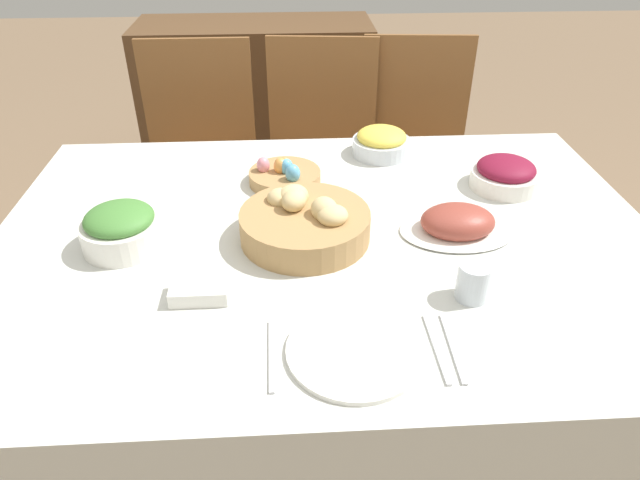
% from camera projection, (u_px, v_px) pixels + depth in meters
% --- Properties ---
extents(ground_plane, '(12.00, 12.00, 0.00)m').
position_uv_depth(ground_plane, '(325.00, 438.00, 1.78)').
color(ground_plane, '#7F664C').
extents(dining_table, '(1.59, 1.13, 0.76)m').
position_uv_depth(dining_table, '(326.00, 350.00, 1.57)').
color(dining_table, silver).
rests_on(dining_table, ground).
extents(chair_far_right, '(0.45, 0.45, 0.97)m').
position_uv_depth(chair_far_right, '(414.00, 160.00, 2.25)').
color(chair_far_right, brown).
rests_on(chair_far_right, ground).
extents(chair_far_left, '(0.42, 0.42, 0.97)m').
position_uv_depth(chair_far_left, '(201.00, 165.00, 2.21)').
color(chair_far_left, brown).
rests_on(chair_far_left, ground).
extents(chair_far_center, '(0.46, 0.46, 0.97)m').
position_uv_depth(chair_far_center, '(321.00, 162.00, 2.23)').
color(chair_far_center, brown).
rests_on(chair_far_center, ground).
extents(sideboard, '(1.13, 0.44, 0.87)m').
position_uv_depth(sideboard, '(258.00, 110.00, 2.94)').
color(sideboard, brown).
rests_on(sideboard, ground).
extents(bread_basket, '(0.30, 0.30, 0.11)m').
position_uv_depth(bread_basket, '(305.00, 222.00, 1.32)').
color(bread_basket, '#AD8451').
rests_on(bread_basket, dining_table).
extents(egg_basket, '(0.20, 0.20, 0.08)m').
position_uv_depth(egg_basket, '(284.00, 175.00, 1.56)').
color(egg_basket, '#AD8451').
rests_on(egg_basket, dining_table).
extents(ham_platter, '(0.27, 0.19, 0.08)m').
position_uv_depth(ham_platter, '(457.00, 224.00, 1.35)').
color(ham_platter, white).
rests_on(ham_platter, dining_table).
extents(beet_salad_bowl, '(0.18, 0.18, 0.08)m').
position_uv_depth(beet_salad_bowl, '(505.00, 174.00, 1.54)').
color(beet_salad_bowl, white).
rests_on(beet_salad_bowl, dining_table).
extents(pineapple_bowl, '(0.17, 0.17, 0.08)m').
position_uv_depth(pineapple_bowl, '(381.00, 142.00, 1.71)').
color(pineapple_bowl, silver).
rests_on(pineapple_bowl, dining_table).
extents(green_salad_bowl, '(0.18, 0.18, 0.10)m').
position_uv_depth(green_salad_bowl, '(121.00, 228.00, 1.29)').
color(green_salad_bowl, white).
rests_on(green_salad_bowl, dining_table).
extents(dinner_plate, '(0.25, 0.25, 0.01)m').
position_uv_depth(dinner_plate, '(355.00, 350.00, 1.03)').
color(dinner_plate, white).
rests_on(dinner_plate, dining_table).
extents(fork, '(0.01, 0.18, 0.00)m').
position_uv_depth(fork, '(271.00, 355.00, 1.02)').
color(fork, silver).
rests_on(fork, dining_table).
extents(knife, '(0.01, 0.18, 0.00)m').
position_uv_depth(knife, '(436.00, 348.00, 1.03)').
color(knife, silver).
rests_on(knife, dining_table).
extents(spoon, '(0.01, 0.18, 0.00)m').
position_uv_depth(spoon, '(453.00, 347.00, 1.04)').
color(spoon, silver).
rests_on(spoon, dining_table).
extents(drinking_cup, '(0.07, 0.07, 0.08)m').
position_uv_depth(drinking_cup, '(473.00, 282.00, 1.14)').
color(drinking_cup, silver).
rests_on(drinking_cup, dining_table).
extents(butter_dish, '(0.12, 0.07, 0.03)m').
position_uv_depth(butter_dish, '(200.00, 291.00, 1.15)').
color(butter_dish, white).
rests_on(butter_dish, dining_table).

